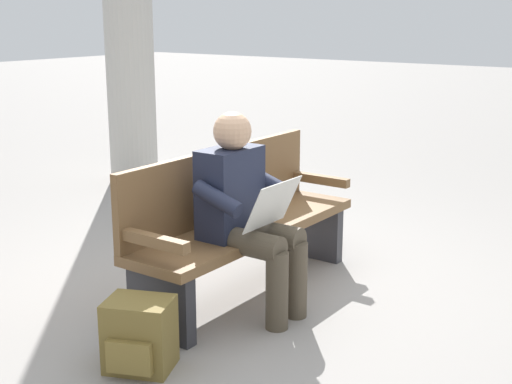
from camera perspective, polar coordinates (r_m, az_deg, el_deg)
ground_plane at (r=4.52m, az=-0.64°, el=-8.03°), size 40.00×40.00×0.00m
bench_near at (r=4.41m, az=-1.40°, el=-2.30°), size 1.80×0.50×0.90m
person_seated at (r=4.04m, az=-0.84°, el=-1.35°), size 0.57×0.58×1.18m
backpack at (r=3.58m, az=-9.43°, el=-11.38°), size 0.37×0.39×0.36m
support_pillar at (r=7.43m, az=-10.38°, el=14.90°), size 0.50×0.50×3.65m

